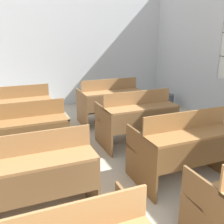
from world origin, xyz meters
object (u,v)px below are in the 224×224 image
Objects in this scene: bench_second_left at (33,174)px; bench_back_right at (110,100)px; bench_back_left at (16,110)px; wastepaper_bin at (169,100)px; bench_third_left at (23,133)px; bench_third_right at (137,117)px; bench_second_right at (184,145)px.

bench_back_right is (1.87, 2.50, 0.00)m from bench_second_left.
wastepaper_bin is (3.84, 0.61, -0.34)m from bench_back_left.
bench_second_left is at bearing -126.81° from bench_back_right.
wastepaper_bin is at bearing 25.97° from bench_third_left.
bench_third_right and bench_back_right have the same top height.
bench_second_left reaches higher than wastepaper_bin.
bench_second_left is at bearing -146.09° from bench_third_right.
bench_second_right is at bearing -89.34° from bench_third_right.
bench_back_left is (-0.02, 2.50, 0.00)m from bench_second_left.
bench_back_right is at bearing -162.54° from wastepaper_bin.
bench_back_left is (-0.02, 1.25, 0.00)m from bench_third_left.
bench_back_right reaches higher than wastepaper_bin.
bench_second_right is 1.00× the size of bench_third_left.
wastepaper_bin is at bearing 9.06° from bench_back_left.
bench_third_right is at bearing -89.62° from bench_back_right.
bench_third_left and bench_back_left have the same top height.
bench_second_left and bench_back_right have the same top height.
bench_third_left is at bearing 146.14° from bench_second_right.
bench_third_right is 1.00× the size of bench_back_left.
bench_back_right is (1.89, -0.00, 0.00)m from bench_back_left.
bench_back_right is at bearing 53.19° from bench_second_left.
bench_second_right and bench_third_left have the same top height.
bench_back_left is at bearing -170.94° from wastepaper_bin.
wastepaper_bin is (3.82, 1.86, -0.34)m from bench_third_left.
bench_back_right is at bearing 33.72° from bench_third_left.
wastepaper_bin is (1.94, 1.85, -0.34)m from bench_third_right.
bench_third_right is at bearing -136.38° from wastepaper_bin.
bench_second_left is 1.00× the size of bench_back_right.
bench_third_right is at bearing 0.26° from bench_third_left.
bench_second_right is (1.90, -0.01, 0.00)m from bench_second_left.
bench_third_right is (1.88, 1.26, 0.00)m from bench_second_left.
bench_second_left is 2.50m from bench_back_left.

